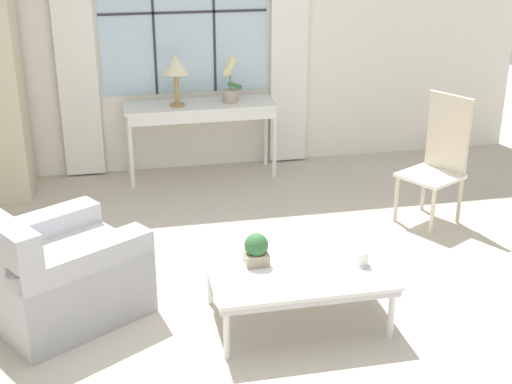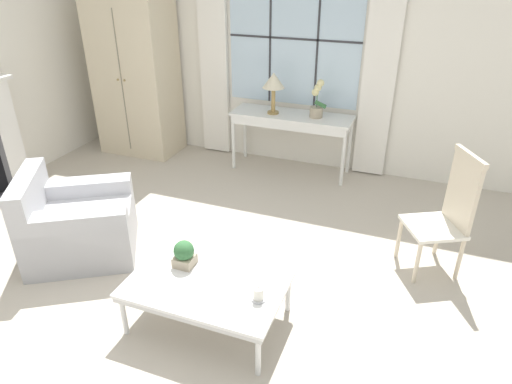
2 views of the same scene
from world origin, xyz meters
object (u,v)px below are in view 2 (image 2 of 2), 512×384
console_table (292,121)px  pillar_candle (258,294)px  armchair_upholstered (78,226)px  potted_plant_small (184,254)px  armoire (135,72)px  coffee_table (207,285)px  side_chair_wooden (449,209)px  table_lamp (274,82)px  potted_orchid (317,103)px

console_table → pillar_candle: (0.65, -2.91, -0.24)m
armchair_upholstered → potted_plant_small: bearing=-12.5°
armoire → pillar_candle: bearing=-45.3°
coffee_table → side_chair_wooden: bearing=40.0°
potted_plant_small → pillar_candle: potted_plant_small is taller
armoire → armchair_upholstered: size_ratio=1.80×
armchair_upholstered → console_table: bearing=62.2°
table_lamp → potted_plant_small: 2.78m
table_lamp → side_chair_wooden: (2.07, -1.46, -0.54)m
side_chair_wooden → coffee_table: side_chair_wooden is taller
console_table → pillar_candle: console_table is taller
armoire → side_chair_wooden: armoire is taller
side_chair_wooden → potted_plant_small: bearing=-146.4°
armchair_upholstered → pillar_candle: size_ratio=10.76×
side_chair_wooden → console_table: bearing=140.8°
potted_orchid → armchair_upholstered: bearing=-123.0°
side_chair_wooden → pillar_candle: 1.85m
potted_plant_small → armoire: bearing=128.8°
armoire → pillar_candle: 4.06m
console_table → pillar_candle: 3.00m
armoire → coffee_table: armoire is taller
armchair_upholstered → pillar_candle: 2.01m
potted_orchid → console_table: bearing=-179.4°
potted_orchid → potted_plant_small: (-0.32, -2.75, -0.44)m
armoire → table_lamp: (1.94, 0.02, 0.03)m
console_table → armchair_upholstered: armchair_upholstered is taller
pillar_candle → armchair_upholstered: bearing=166.9°
armchair_upholstered → potted_plant_small: 1.33m
armoire → coffee_table: bearing=-49.4°
pillar_candle → console_table: bearing=102.6°
potted_orchid → side_chair_wooden: potted_orchid is taller
potted_orchid → armchair_upholstered: 3.01m
table_lamp → armchair_upholstered: (-1.07, -2.41, -0.85)m
console_table → coffee_table: console_table is taller
side_chair_wooden → coffee_table: (-1.61, -1.35, -0.25)m
armoire → table_lamp: 1.94m
console_table → potted_plant_small: (-0.02, -2.74, -0.18)m
armoire → pillar_candle: size_ratio=19.38×
console_table → coffee_table: size_ratio=1.30×
armoire → console_table: armoire is taller
armoire → pillar_candle: armoire is taller
armoire → side_chair_wooden: (4.01, -1.44, -0.52)m
armoire → potted_plant_small: size_ratio=10.37×
armoire → coffee_table: 3.76m
table_lamp → pillar_candle: 3.08m
console_table → armchair_upholstered: size_ratio=1.22×
potted_orchid → table_lamp: bearing=-174.5°
table_lamp → side_chair_wooden: table_lamp is taller
coffee_table → armchair_upholstered: bearing=165.3°
table_lamp → side_chair_wooden: bearing=-35.1°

